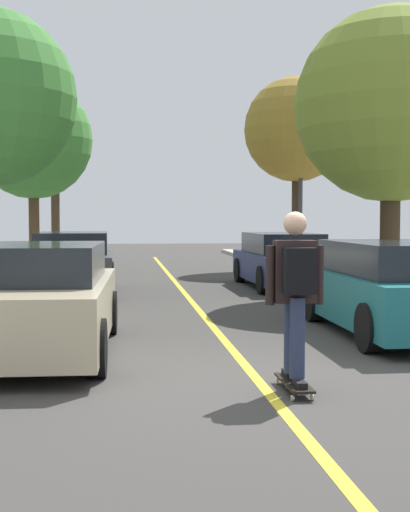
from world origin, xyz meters
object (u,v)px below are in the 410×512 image
streetlamp (301,178)px  street_tree_right_nearest (392,106)px  street_tree_left_far (55,150)px  skateboarder (295,286)px  skateboard (294,383)px  parked_car_left_near (73,264)px  street_tree_left_near (33,140)px  street_tree_right_near (296,130)px  parked_car_right_near (282,260)px  parked_car_left_nearest (35,300)px  parked_car_right_nearest (392,288)px

streetlamp → street_tree_right_nearest: bearing=-90.3°
street_tree_left_far → skateboarder: bearing=-79.5°
skateboard → parked_car_left_near: bearing=106.5°
skateboarder → skateboard: bearing=89.6°
street_tree_left_near → street_tree_right_near: street_tree_right_near is taller
parked_car_right_near → street_tree_right_nearest: size_ratio=0.74×
parked_car_left_nearest → street_tree_left_near: (-1.71, 14.28, 3.52)m
street_tree_right_nearest → skateboard: bearing=-117.3°
skateboard → skateboarder: size_ratio=0.50×
parked_car_left_nearest → street_tree_right_near: size_ratio=0.70×
street_tree_right_nearest → streetlamp: (0.04, 7.70, -1.06)m
parked_car_right_nearest → skateboarder: 3.95m
parked_car_right_near → street_tree_right_nearest: (1.71, -2.69, 3.39)m
parked_car_left_near → skateboarder: size_ratio=2.54×
parked_car_left_nearest → parked_car_right_nearest: 5.10m
parked_car_left_near → street_tree_right_nearest: size_ratio=0.71×
parked_car_right_nearest → street_tree_right_nearest: size_ratio=0.70×
parked_car_right_near → skateboard: parked_car_right_near is taller
parked_car_right_nearest → parked_car_right_near: (0.00, 7.16, -0.02)m
street_tree_left_far → parked_car_left_nearest: bearing=-85.5°
streetlamp → street_tree_right_near: bearing=95.1°
parked_car_left_near → parked_car_right_near: bearing=10.8°
parked_car_left_nearest → skateboarder: 3.66m
street_tree_left_near → street_tree_left_far: 7.50m
parked_car_left_nearest → street_tree_left_far: (-1.71, 21.77, 3.91)m
street_tree_left_far → street_tree_right_nearest: (8.44, -16.44, -0.53)m
parked_car_left_near → skateboarder: skateboarder is taller
streetlamp → skateboard: 16.13m
parked_car_left_near → street_tree_left_far: street_tree_left_far is taller
street_tree_right_nearest → street_tree_right_near: street_tree_right_near is taller
skateboard → parked_car_right_near: bearing=77.7°
street_tree_left_near → street_tree_left_far: bearing=90.0°
street_tree_right_nearest → street_tree_right_near: size_ratio=0.97×
street_tree_right_nearest → skateboard: 9.49m
skateboard → street_tree_right_near: bearing=75.9°
street_tree_left_near → street_tree_right_near: 8.49m
skateboard → skateboarder: skateboarder is taller
street_tree_right_nearest → streetlamp: 7.77m
parked_car_left_nearest → street_tree_right_nearest: size_ratio=0.72×
street_tree_right_nearest → skateboard: size_ratio=7.09×
parked_car_left_nearest → street_tree_left_near: street_tree_left_near is taller
parked_car_right_nearest → street_tree_left_near: 15.42m
street_tree_left_near → street_tree_left_far: (0.00, 7.49, 0.39)m
street_tree_right_nearest → skateboarder: (-3.96, -7.70, -3.01)m
street_tree_right_nearest → skateboard: street_tree_right_nearest is taller
parked_car_left_near → parked_car_right_near: parked_car_left_near is taller
street_tree_right_nearest → parked_car_left_near: bearing=165.7°
street_tree_left_near → skateboard: bearing=-74.9°
parked_car_right_nearest → streetlamp: 12.51m
parked_car_left_near → streetlamp: bearing=41.4°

